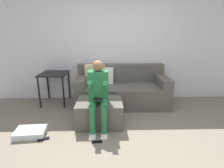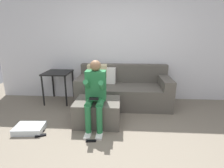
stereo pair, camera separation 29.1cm
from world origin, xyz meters
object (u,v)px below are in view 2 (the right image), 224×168
(ottoman, at_px, (98,112))
(storage_bin, at_px, (30,128))
(remote_by_storage_bin, at_px, (41,135))
(couch_sectional, at_px, (123,90))
(remote_under_side_table, at_px, (39,130))
(side_table, at_px, (58,76))
(remote_near_ottoman, at_px, (91,141))
(person_seated, at_px, (95,91))

(ottoman, xyz_separation_m, storage_bin, (-1.08, -0.38, -0.16))
(ottoman, bearing_deg, remote_by_storage_bin, -148.83)
(storage_bin, bearing_deg, couch_sectional, 40.36)
(remote_by_storage_bin, xyz_separation_m, remote_under_side_table, (-0.09, 0.14, 0.00))
(couch_sectional, height_order, storage_bin, couch_sectional)
(side_table, distance_m, remote_near_ottoman, 1.99)
(person_seated, xyz_separation_m, remote_near_ottoman, (-0.02, -0.44, -0.64))
(ottoman, relative_size, remote_near_ottoman, 5.10)
(remote_near_ottoman, relative_size, remote_under_side_table, 0.87)
(couch_sectional, distance_m, ottoman, 1.02)
(remote_near_ottoman, xyz_separation_m, remote_under_side_table, (-0.91, 0.24, 0.00))
(side_table, height_order, remote_near_ottoman, side_table)
(storage_bin, xyz_separation_m, remote_near_ottoman, (1.06, -0.22, -0.04))
(storage_bin, xyz_separation_m, remote_under_side_table, (0.15, 0.01, -0.04))
(person_seated, relative_size, storage_bin, 2.50)
(couch_sectional, xyz_separation_m, ottoman, (-0.44, -0.91, -0.12))
(person_seated, distance_m, remote_by_storage_bin, 1.10)
(remote_by_storage_bin, bearing_deg, remote_near_ottoman, -32.04)
(side_table, xyz_separation_m, remote_near_ottoman, (1.04, -1.59, -0.60))
(ottoman, bearing_deg, person_seated, -91.85)
(ottoman, distance_m, person_seated, 0.47)
(ottoman, bearing_deg, couch_sectional, 64.34)
(couch_sectional, distance_m, remote_near_ottoman, 1.62)
(remote_near_ottoman, height_order, remote_by_storage_bin, same)
(ottoman, height_order, remote_by_storage_bin, ottoman)
(couch_sectional, relative_size, side_table, 2.82)
(couch_sectional, xyz_separation_m, storage_bin, (-1.52, -1.29, -0.28))
(storage_bin, bearing_deg, person_seated, 11.46)
(ottoman, xyz_separation_m, remote_under_side_table, (-0.93, -0.37, -0.20))
(couch_sectional, relative_size, storage_bin, 4.39)
(remote_near_ottoman, distance_m, remote_under_side_table, 0.94)
(storage_bin, height_order, remote_near_ottoman, storage_bin)
(remote_by_storage_bin, bearing_deg, couch_sectional, 22.65)
(storage_bin, height_order, side_table, side_table)
(storage_bin, xyz_separation_m, remote_by_storage_bin, (0.24, -0.13, -0.04))
(person_seated, xyz_separation_m, remote_under_side_table, (-0.92, -0.21, -0.64))
(ottoman, bearing_deg, remote_near_ottoman, -91.94)
(storage_bin, relative_size, remote_near_ottoman, 2.95)
(storage_bin, xyz_separation_m, side_table, (0.02, 1.37, 0.56))
(side_table, xyz_separation_m, remote_by_storage_bin, (0.22, -1.50, -0.60))
(person_seated, relative_size, side_table, 1.61)
(ottoman, relative_size, remote_under_side_table, 4.42)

